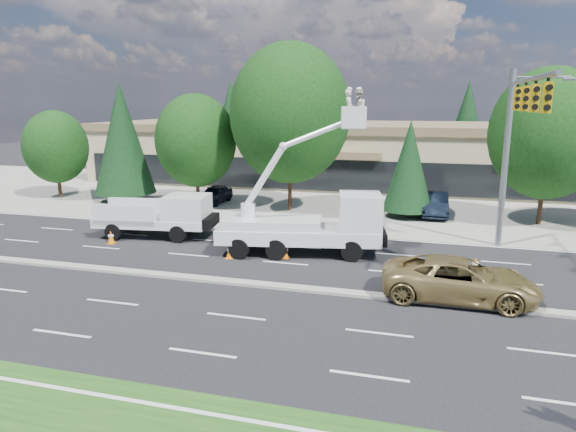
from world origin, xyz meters
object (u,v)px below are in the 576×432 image
(signal_mast, at_px, (515,132))
(utility_pickup, at_px, (161,220))
(minivan, at_px, (460,280))
(bucket_truck, at_px, (314,219))

(signal_mast, distance_m, utility_pickup, 18.77)
(signal_mast, bearing_deg, utility_pickup, -176.77)
(signal_mast, relative_size, minivan, 1.75)
(utility_pickup, distance_m, minivan, 16.57)
(minivan, bearing_deg, signal_mast, -19.67)
(utility_pickup, distance_m, bucket_truck, 9.04)
(bucket_truck, bearing_deg, signal_mast, 1.21)
(signal_mast, xyz_separation_m, minivan, (-2.39, -6.44, -5.25))
(utility_pickup, height_order, bucket_truck, bucket_truck)
(signal_mast, distance_m, bucket_truck, 10.25)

